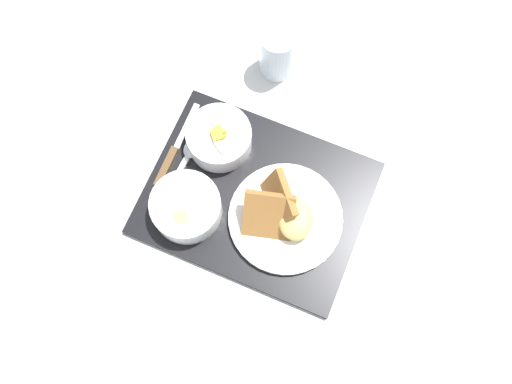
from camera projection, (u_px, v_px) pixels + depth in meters
name	position (u px, v px, depth m)	size (l,w,h in m)	color
ground_plane	(256.00, 199.00, 0.98)	(4.00, 4.00, 0.00)	silver
serving_tray	(256.00, 198.00, 0.97)	(0.42, 0.35, 0.01)	black
bowl_salad	(219.00, 138.00, 0.97)	(0.12, 0.12, 0.06)	white
bowl_soup	(186.00, 207.00, 0.93)	(0.12, 0.12, 0.05)	white
plate_main	(285.00, 216.00, 0.94)	(0.20, 0.20, 0.08)	white
knife	(170.00, 159.00, 0.98)	(0.03, 0.18, 0.01)	silver
spoon	(185.00, 161.00, 0.98)	(0.05, 0.16, 0.01)	silver
glass_water	(277.00, 54.00, 1.01)	(0.07, 0.07, 0.11)	silver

